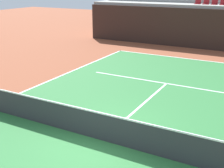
{
  "coord_description": "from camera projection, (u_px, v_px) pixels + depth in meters",
  "views": [
    {
      "loc": [
        4.33,
        -7.24,
        4.83
      ],
      "look_at": [
        -0.71,
        2.0,
        1.2
      ],
      "focal_mm": 47.59,
      "sensor_mm": 36.0,
      "label": 1
    }
  ],
  "objects": [
    {
      "name": "tennis_net",
      "position": [
        101.0,
        126.0,
        9.38
      ],
      "size": [
        11.08,
        0.08,
        1.07
      ],
      "color": "black",
      "rests_on": "court_surface"
    },
    {
      "name": "ground_plane",
      "position": [
        102.0,
        140.0,
        9.55
      ],
      "size": [
        80.0,
        80.0,
        0.0
      ],
      "primitive_type": "plane",
      "color": "brown"
    },
    {
      "name": "stands_tier_lower",
      "position": [
        212.0,
        26.0,
        23.07
      ],
      "size": [
        20.05,
        2.4,
        3.19
      ],
      "primitive_type": "cube",
      "color": "#9E9E99",
      "rests_on": "ground_plane"
    },
    {
      "name": "back_wall",
      "position": [
        208.0,
        30.0,
        21.98
      ],
      "size": [
        20.05,
        0.3,
        2.97
      ],
      "primitive_type": "cube",
      "color": "black",
      "rests_on": "ground_plane"
    },
    {
      "name": "court_surface",
      "position": [
        102.0,
        140.0,
        9.55
      ],
      "size": [
        11.0,
        24.0,
        0.01
      ],
      "primitive_type": "cube",
      "color": "#2D7238",
      "rests_on": "ground_plane"
    },
    {
      "name": "baseline_far",
      "position": [
        194.0,
        59.0,
        19.46
      ],
      "size": [
        11.0,
        0.1,
        0.0
      ],
      "primitive_type": "cube",
      "color": "white",
      "rests_on": "court_surface"
    },
    {
      "name": "centre_service_line",
      "position": [
        141.0,
        106.0,
        12.2
      ],
      "size": [
        0.1,
        6.4,
        0.0
      ],
      "primitive_type": "cube",
      "color": "white",
      "rests_on": "court_surface"
    },
    {
      "name": "seating_row_lower",
      "position": [
        214.0,
        3.0,
        22.59
      ],
      "size": [
        2.96,
        0.44,
        0.44
      ],
      "color": "maroon",
      "rests_on": "stands_tier_lower"
    },
    {
      "name": "stands_tier_upper",
      "position": [
        218.0,
        17.0,
        24.92
      ],
      "size": [
        20.05,
        2.4,
        4.03
      ],
      "primitive_type": "cube",
      "color": "#9E9E99",
      "rests_on": "ground_plane"
    },
    {
      "name": "service_line_far",
      "position": [
        166.0,
        83.0,
        14.85
      ],
      "size": [
        8.26,
        0.1,
        0.0
      ],
      "primitive_type": "cube",
      "color": "white",
      "rests_on": "court_surface"
    }
  ]
}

